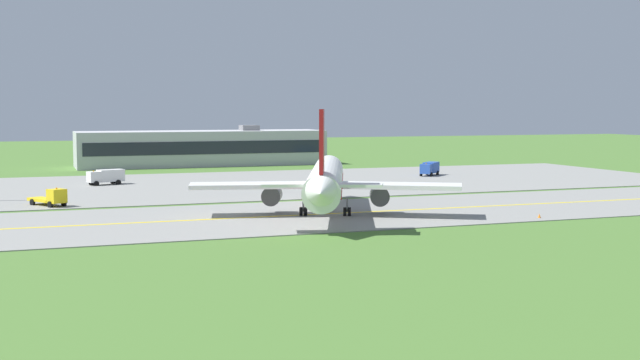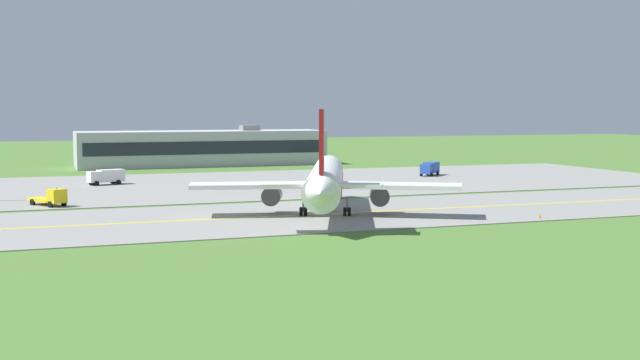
{
  "view_description": "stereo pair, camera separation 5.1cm",
  "coord_description": "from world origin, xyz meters",
  "px_view_note": "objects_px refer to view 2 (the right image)",
  "views": [
    {
      "loc": [
        -33.6,
        -90.23,
        12.68
      ],
      "look_at": [
        0.13,
        2.39,
        4.0
      ],
      "focal_mm": 45.18,
      "sensor_mm": 36.0,
      "label": 1
    },
    {
      "loc": [
        -33.55,
        -90.25,
        12.68
      ],
      "look_at": [
        0.13,
        2.39,
        4.0
      ],
      "focal_mm": 45.18,
      "sensor_mm": 36.0,
      "label": 2
    }
  ],
  "objects_px": {
    "airplane_lead": "(326,181)",
    "service_truck_baggage": "(430,168)",
    "service_truck_fuel": "(52,198)",
    "service_truck_catering": "(106,176)"
  },
  "relations": [
    {
      "from": "airplane_lead",
      "to": "service_truck_baggage",
      "type": "xyz_separation_m",
      "value": [
        38.32,
        46.12,
        -2.6
      ]
    },
    {
      "from": "airplane_lead",
      "to": "service_truck_fuel",
      "type": "height_order",
      "value": "airplane_lead"
    },
    {
      "from": "service_truck_fuel",
      "to": "service_truck_catering",
      "type": "bearing_deg",
      "value": 71.56
    },
    {
      "from": "airplane_lead",
      "to": "service_truck_baggage",
      "type": "distance_m",
      "value": 60.01
    },
    {
      "from": "airplane_lead",
      "to": "service_truck_fuel",
      "type": "relative_size",
      "value": 5.79
    },
    {
      "from": "service_truck_baggage",
      "to": "service_truck_fuel",
      "type": "bearing_deg",
      "value": -159.06
    },
    {
      "from": "service_truck_fuel",
      "to": "service_truck_catering",
      "type": "height_order",
      "value": "service_truck_catering"
    },
    {
      "from": "service_truck_fuel",
      "to": "service_truck_baggage",
      "type": "bearing_deg",
      "value": 20.94
    },
    {
      "from": "service_truck_catering",
      "to": "service_truck_fuel",
      "type": "bearing_deg",
      "value": -108.44
    },
    {
      "from": "service_truck_baggage",
      "to": "service_truck_fuel",
      "type": "distance_m",
      "value": 74.02
    }
  ]
}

